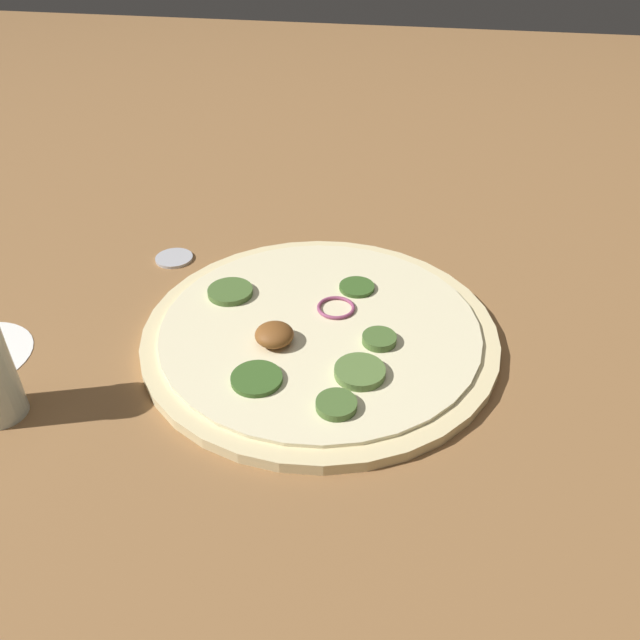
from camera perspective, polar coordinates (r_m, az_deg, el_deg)
The scene contains 3 objects.
ground_plane at distance 0.64m, azimuth 0.00°, elevation -1.55°, with size 3.00×3.00×0.00m, color olive.
pizza at distance 0.63m, azimuth -0.08°, elevation -1.05°, with size 0.36×0.36×0.03m.
loose_cap at distance 0.78m, azimuth -13.21°, elevation 5.63°, with size 0.05×0.05×0.01m.
Camera 1 is at (-0.49, -0.09, 0.39)m, focal length 35.00 mm.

